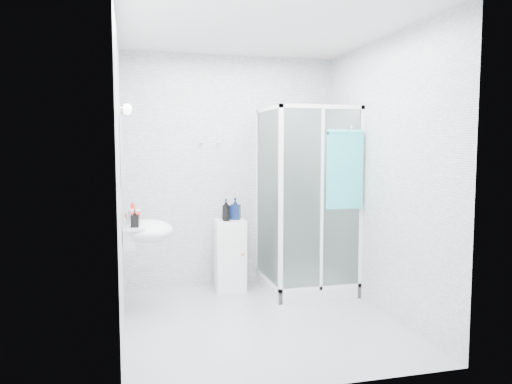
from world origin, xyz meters
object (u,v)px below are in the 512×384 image
object	(u,v)px
shower_enclosure	(302,252)
storage_cabinet	(230,255)
wall_basin	(146,231)
soap_dispenser_orange	(133,212)
shampoo_bottle_b	(235,209)
hand_towel	(345,167)
soap_dispenser_black	(135,218)
shampoo_bottle_a	(226,210)

from	to	relation	value
shower_enclosure	storage_cabinet	world-z (taller)	shower_enclosure
wall_basin	soap_dispenser_orange	size ratio (longest dim) A/B	3.06
shampoo_bottle_b	hand_towel	bearing A→B (deg)	-36.91
wall_basin	storage_cabinet	distance (m)	1.17
shampoo_bottle_b	soap_dispenser_black	bearing A→B (deg)	-143.99
storage_cabinet	soap_dispenser_black	distance (m)	1.38
hand_towel	soap_dispenser_orange	world-z (taller)	hand_towel
soap_dispenser_orange	shampoo_bottle_b	bearing A→B (deg)	22.99
hand_towel	soap_dispenser_black	xyz separation A→B (m)	(-2.06, -0.06, -0.43)
shower_enclosure	soap_dispenser_orange	xyz separation A→B (m)	(-1.77, -0.14, 0.51)
shower_enclosure	shampoo_bottle_a	xyz separation A→B (m)	(-0.79, 0.24, 0.45)
storage_cabinet	shower_enclosure	bearing A→B (deg)	-18.23
storage_cabinet	soap_dispenser_orange	size ratio (longest dim) A/B	4.26
hand_towel	soap_dispenser_black	distance (m)	2.10
soap_dispenser_black	hand_towel	bearing A→B (deg)	1.72
storage_cabinet	shampoo_bottle_b	bearing A→B (deg)	36.25
wall_basin	soap_dispenser_orange	distance (m)	0.26
shower_enclosure	soap_dispenser_orange	distance (m)	1.85
shampoo_bottle_a	shampoo_bottle_b	bearing A→B (deg)	37.16
wall_basin	storage_cabinet	xyz separation A→B (m)	(0.92, 0.60, -0.41)
wall_basin	soap_dispenser_orange	bearing A→B (deg)	123.04
hand_towel	wall_basin	bearing A→B (deg)	177.52
storage_cabinet	hand_towel	xyz separation A→B (m)	(1.04, -0.68, 0.98)
wall_basin	shampoo_bottle_a	world-z (taller)	shampoo_bottle_a
shampoo_bottle_b	soap_dispenser_orange	bearing A→B (deg)	-157.01
shampoo_bottle_a	soap_dispenser_orange	size ratio (longest dim) A/B	1.30
soap_dispenser_orange	soap_dispenser_black	distance (m)	0.32
hand_towel	shampoo_bottle_b	world-z (taller)	hand_towel
storage_cabinet	shampoo_bottle_a	size ratio (longest dim) A/B	3.27
shampoo_bottle_a	storage_cabinet	bearing A→B (deg)	41.52
shower_enclosure	soap_dispenser_black	world-z (taller)	shower_enclosure
wall_basin	soap_dispenser_black	bearing A→B (deg)	-124.18
hand_towel	shower_enclosure	bearing A→B (deg)	127.19
shampoo_bottle_a	shampoo_bottle_b	distance (m)	0.15
wall_basin	shampoo_bottle_b	world-z (taller)	shampoo_bottle_b
wall_basin	hand_towel	distance (m)	2.04
wall_basin	storage_cabinet	world-z (taller)	wall_basin
wall_basin	soap_dispenser_black	world-z (taller)	soap_dispenser_black
shampoo_bottle_b	soap_dispenser_orange	distance (m)	1.20
wall_basin	shower_enclosure	bearing A→B (deg)	10.81
shower_enclosure	shampoo_bottle_a	world-z (taller)	shower_enclosure
wall_basin	shampoo_bottle_b	distance (m)	1.18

